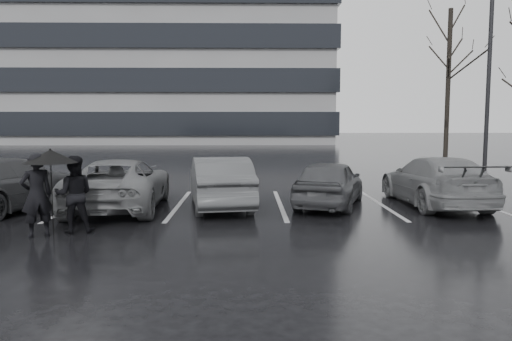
{
  "coord_description": "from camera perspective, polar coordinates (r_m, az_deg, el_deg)",
  "views": [
    {
      "loc": [
        -0.32,
        -11.15,
        2.33
      ],
      "look_at": [
        -0.1,
        1.0,
        1.1
      ],
      "focal_mm": 35.0,
      "sensor_mm": 36.0,
      "label": 1
    }
  ],
  "objects": [
    {
      "name": "ground",
      "position": [
        11.4,
        0.58,
        -6.02
      ],
      "size": [
        160.0,
        160.0,
        0.0
      ],
      "primitive_type": "plane",
      "color": "black",
      "rests_on": "ground"
    },
    {
      "name": "office_building",
      "position": [
        64.14,
        -21.67,
        16.18
      ],
      "size": [
        61.0,
        26.0,
        29.0
      ],
      "color": "gray",
      "rests_on": "ground"
    },
    {
      "name": "car_main",
      "position": [
        13.66,
        8.4,
        -1.4
      ],
      "size": [
        2.65,
        4.03,
        1.27
      ],
      "primitive_type": "imported",
      "rotation": [
        0.0,
        0.0,
        2.81
      ],
      "color": "black",
      "rests_on": "ground"
    },
    {
      "name": "car_west_a",
      "position": [
        13.41,
        -4.13,
        -1.31
      ],
      "size": [
        2.05,
        4.3,
        1.36
      ],
      "primitive_type": "imported",
      "rotation": [
        0.0,
        0.0,
        3.29
      ],
      "color": "#2F2F32",
      "rests_on": "ground"
    },
    {
      "name": "car_west_b",
      "position": [
        13.61,
        -15.27,
        -1.48
      ],
      "size": [
        2.39,
        4.83,
        1.32
      ],
      "primitive_type": "imported",
      "rotation": [
        0.0,
        0.0,
        3.19
      ],
      "color": "#4D4D4F",
      "rests_on": "ground"
    },
    {
      "name": "car_west_c",
      "position": [
        14.38,
        -26.65,
        -1.37
      ],
      "size": [
        3.15,
        5.14,
        1.39
      ],
      "primitive_type": "imported",
      "rotation": [
        0.0,
        0.0,
        2.87
      ],
      "color": "black",
      "rests_on": "ground"
    },
    {
      "name": "car_east",
      "position": [
        14.48,
        19.84,
        -1.13
      ],
      "size": [
        2.03,
        4.7,
        1.35
      ],
      "primitive_type": "imported",
      "rotation": [
        0.0,
        0.0,
        3.17
      ],
      "color": "#4D4D4F",
      "rests_on": "ground"
    },
    {
      "name": "pedestrian_left",
      "position": [
        10.86,
        -23.79,
        -2.59
      ],
      "size": [
        0.73,
        0.69,
        1.69
      ],
      "primitive_type": "imported",
      "rotation": [
        0.0,
        0.0,
        3.8
      ],
      "color": "black",
      "rests_on": "ground"
    },
    {
      "name": "pedestrian_right",
      "position": [
        11.0,
        -20.09,
        -2.56
      ],
      "size": [
        0.89,
        0.76,
        1.6
      ],
      "primitive_type": "imported",
      "rotation": [
        0.0,
        0.0,
        3.36
      ],
      "color": "black",
      "rests_on": "ground"
    },
    {
      "name": "umbrella",
      "position": [
        10.76,
        -22.44,
        1.51
      ],
      "size": [
        1.04,
        1.04,
        1.77
      ],
      "color": "black",
      "rests_on": "ground"
    },
    {
      "name": "lamp_post",
      "position": [
        21.4,
        25.08,
        10.22
      ],
      "size": [
        0.5,
        0.5,
        9.15
      ],
      "rotation": [
        0.0,
        0.0,
        0.4
      ],
      "color": "gray",
      "rests_on": "ground"
    },
    {
      "name": "stall_stripes",
      "position": [
        13.86,
        -3.03,
        -3.9
      ],
      "size": [
        19.72,
        5.0,
        0.0
      ],
      "color": "#A4A4A6",
      "rests_on": "ground"
    },
    {
      "name": "tree_north",
      "position": [
        30.4,
        21.09,
        9.02
      ],
      "size": [
        0.26,
        0.26,
        8.5
      ],
      "primitive_type": "cylinder",
      "color": "black",
      "rests_on": "ground"
    }
  ]
}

